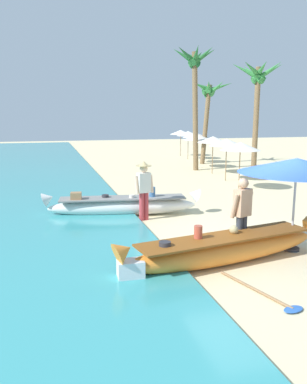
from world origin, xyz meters
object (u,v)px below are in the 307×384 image
at_px(boat_orange_foreground, 225,249).
at_px(palm_tree_tall_inland, 209,97).
at_px(cooler_box, 131,271).
at_px(palm_tree_mid_cluster, 258,82).
at_px(palm_tree_leaning_seaward, 195,71).
at_px(person_vendor_hatted, 144,186).
at_px(paddle, 266,295).
at_px(person_tourist_customer, 242,212).
at_px(patio_umbrella_large, 297,166).
at_px(boat_white_midground, 123,205).

height_order(boat_orange_foreground, palm_tree_tall_inland, palm_tree_tall_inland).
bearing_deg(cooler_box, palm_tree_mid_cluster, 54.27).
bearing_deg(palm_tree_leaning_seaward, person_vendor_hatted, -118.59).
bearing_deg(paddle, cooler_box, 149.88).
height_order(boat_orange_foreground, person_vendor_hatted, person_vendor_hatted).
height_order(person_tourist_customer, cooler_box, person_tourist_customer).
distance_m(person_tourist_customer, paddle, 2.24).
relative_size(boat_orange_foreground, paddle, 2.73).
bearing_deg(paddle, person_vendor_hatted, 98.41).
xyz_separation_m(person_vendor_hatted, palm_tree_tall_inland, (7.07, 11.96, 3.09)).
distance_m(palm_tree_mid_cluster, cooler_box, 15.80).
xyz_separation_m(palm_tree_tall_inland, paddle, (-6.30, -17.17, -4.04)).
relative_size(person_tourist_customer, palm_tree_leaning_seaward, 0.25).
relative_size(person_tourist_customer, palm_tree_tall_inland, 0.33).
height_order(person_tourist_customer, patio_umbrella_large, patio_umbrella_large).
xyz_separation_m(person_vendor_hatted, palm_tree_leaning_seaward, (5.09, 9.34, 4.24)).
height_order(boat_white_midground, palm_tree_tall_inland, palm_tree_tall_inland).
distance_m(boat_white_midground, person_vendor_hatted, 1.08).
distance_m(boat_orange_foreground, palm_tree_mid_cluster, 14.37).
relative_size(person_tourist_customer, patio_umbrella_large, 0.67).
bearing_deg(patio_umbrella_large, boat_white_midground, 126.87).
relative_size(boat_orange_foreground, palm_tree_leaning_seaward, 0.74).
bearing_deg(palm_tree_mid_cluster, paddle, -118.81).
bearing_deg(cooler_box, boat_white_midground, 82.70).
relative_size(boat_orange_foreground, palm_tree_mid_cluster, 0.84).
bearing_deg(palm_tree_leaning_seaward, boat_orange_foreground, -108.38).
relative_size(palm_tree_leaning_seaward, cooler_box, 13.80).
bearing_deg(person_vendor_hatted, palm_tree_leaning_seaward, 61.41).
bearing_deg(paddle, patio_umbrella_large, 46.91).
bearing_deg(palm_tree_mid_cluster, patio_umbrella_large, -115.91).
height_order(boat_orange_foreground, paddle, boat_orange_foreground).
xyz_separation_m(person_vendor_hatted, person_tourist_customer, (1.34, -3.24, -0.04)).
height_order(boat_white_midground, cooler_box, boat_white_midground).
bearing_deg(cooler_box, palm_tree_leaning_seaward, 66.58).
height_order(person_vendor_hatted, palm_tree_mid_cluster, palm_tree_mid_cluster).
height_order(boat_orange_foreground, boat_white_midground, boat_orange_foreground).
bearing_deg(cooler_box, boat_orange_foreground, 12.45).
height_order(boat_orange_foreground, palm_tree_leaning_seaward, palm_tree_leaning_seaward).
xyz_separation_m(palm_tree_mid_cluster, cooler_box, (-9.28, -12.01, -4.40)).
xyz_separation_m(patio_umbrella_large, paddle, (-1.76, -1.88, -1.85)).
xyz_separation_m(person_tourist_customer, palm_tree_mid_cluster, (6.69, 11.22, 3.67)).
bearing_deg(boat_white_midground, boat_orange_foreground, -73.94).
distance_m(boat_orange_foreground, person_vendor_hatted, 3.80).
height_order(boat_white_midground, person_vendor_hatted, person_vendor_hatted).
relative_size(boat_orange_foreground, patio_umbrella_large, 1.93).
relative_size(person_vendor_hatted, palm_tree_leaning_seaward, 0.26).
xyz_separation_m(boat_white_midground, palm_tree_tall_inland, (7.56, 11.27, 3.77)).
bearing_deg(patio_umbrella_large, paddle, -133.09).
bearing_deg(paddle, palm_tree_leaning_seaward, 73.47).
xyz_separation_m(person_vendor_hatted, paddle, (0.77, -5.21, -0.95)).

